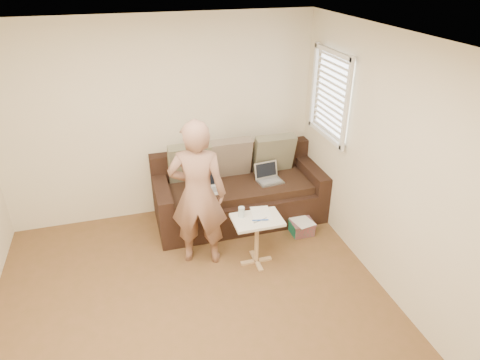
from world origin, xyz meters
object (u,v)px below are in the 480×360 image
(laptop_white, at_px, (206,192))
(striped_box, at_px, (301,226))
(sofa, at_px, (239,190))
(laptop_silver, at_px, (270,182))
(side_table, at_px, (257,241))
(drinking_glass, at_px, (241,212))
(person, at_px, (198,194))

(laptop_white, distance_m, striped_box, 1.30)
(sofa, distance_m, laptop_silver, 0.42)
(side_table, relative_size, drinking_glass, 5.00)
(sofa, xyz_separation_m, laptop_silver, (0.40, -0.08, 0.10))
(laptop_silver, distance_m, side_table, 1.04)
(laptop_silver, height_order, side_table, laptop_silver)
(laptop_white, relative_size, side_table, 0.56)
(laptop_white, xyz_separation_m, striped_box, (1.13, -0.48, -0.43))
(sofa, relative_size, person, 1.27)
(sofa, relative_size, side_table, 3.67)
(drinking_glass, relative_size, striped_box, 0.41)
(sofa, bearing_deg, striped_box, -41.05)
(sofa, distance_m, side_table, 0.98)
(laptop_silver, bearing_deg, laptop_white, 174.69)
(sofa, height_order, person, person)
(laptop_silver, relative_size, striped_box, 1.11)
(person, distance_m, striped_box, 1.56)
(person, bearing_deg, side_table, 175.34)
(laptop_white, bearing_deg, striped_box, -24.28)
(person, xyz_separation_m, drinking_glass, (0.45, -0.16, -0.21))
(laptop_silver, height_order, person, person)
(drinking_glass, bearing_deg, laptop_white, 106.94)
(drinking_glass, bearing_deg, sofa, 75.27)
(laptop_silver, bearing_deg, striped_box, -69.28)
(laptop_white, height_order, striped_box, laptop_white)
(laptop_white, distance_m, side_table, 0.98)
(laptop_silver, xyz_separation_m, laptop_white, (-0.87, -0.02, 0.00))
(sofa, relative_size, striped_box, 7.53)
(striped_box, bearing_deg, person, -173.61)
(striped_box, bearing_deg, laptop_white, 157.18)
(laptop_silver, height_order, drinking_glass, drinking_glass)
(sofa, xyz_separation_m, side_table, (-0.08, -0.97, -0.12))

